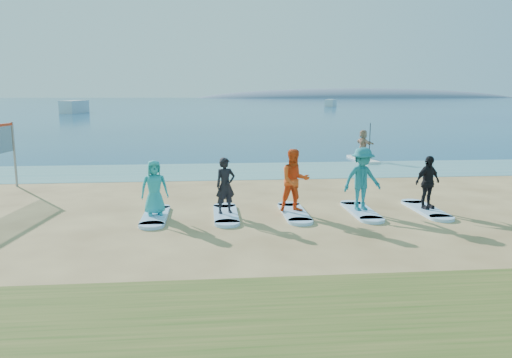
{
  "coord_description": "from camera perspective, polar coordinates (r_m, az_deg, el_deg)",
  "views": [
    {
      "loc": [
        -1.33,
        -12.31,
        3.62
      ],
      "look_at": [
        0.05,
        2.0,
        1.1
      ],
      "focal_mm": 35.0,
      "sensor_mm": 36.0,
      "label": 1
    }
  ],
  "objects": [
    {
      "name": "ground",
      "position": [
        12.9,
        0.63,
        -6.35
      ],
      "size": [
        600.0,
        600.0,
        0.0
      ],
      "primitive_type": "plane",
      "color": "tan",
      "rests_on": "ground"
    },
    {
      "name": "shallow_water",
      "position": [
        23.13,
        -2.15,
        0.95
      ],
      "size": [
        600.0,
        600.0,
        0.0
      ],
      "primitive_type": "plane",
      "color": "teal",
      "rests_on": "ground"
    },
    {
      "name": "ocean",
      "position": [
        172.35,
        -5.14,
        8.69
      ],
      "size": [
        600.0,
        600.0,
        0.0
      ],
      "primitive_type": "plane",
      "color": "navy",
      "rests_on": "ground"
    },
    {
      "name": "island_ridge",
      "position": [
        326.85,
        11.77,
        9.09
      ],
      "size": [
        220.0,
        56.0,
        18.0
      ],
      "primitive_type": "ellipsoid",
      "color": "slate",
      "rests_on": "ground"
    },
    {
      "name": "paddleboard",
      "position": [
        27.29,
        12.09,
        2.22
      ],
      "size": [
        0.95,
        3.05,
        0.12
      ],
      "primitive_type": "cube",
      "rotation": [
        0.0,
        0.0,
        0.08
      ],
      "color": "silver",
      "rests_on": "ground"
    },
    {
      "name": "paddleboarder",
      "position": [
        27.19,
        12.15,
        3.93
      ],
      "size": [
        0.82,
        1.48,
        1.52
      ],
      "primitive_type": "imported",
      "rotation": [
        0.0,
        0.0,
        1.85
      ],
      "color": "tan",
      "rests_on": "paddleboard"
    },
    {
      "name": "boat_offshore_a",
      "position": [
        93.05,
        -19.99,
        7.11
      ],
      "size": [
        3.15,
        8.59,
        2.14
      ],
      "primitive_type": "cube",
      "rotation": [
        0.0,
        0.0,
        -0.11
      ],
      "color": "silver",
      "rests_on": "ground"
    },
    {
      "name": "boat_offshore_b",
      "position": [
        126.32,
        8.52,
        8.18
      ],
      "size": [
        4.11,
        5.82,
        1.8
      ],
      "primitive_type": "cube",
      "rotation": [
        0.0,
        0.0,
        -0.43
      ],
      "color": "silver",
      "rests_on": "ground"
    },
    {
      "name": "surfboard_0",
      "position": [
        14.87,
        -11.43,
        -4.17
      ],
      "size": [
        0.7,
        2.2,
        0.09
      ],
      "primitive_type": "cube",
      "color": "#A4D1FF",
      "rests_on": "ground"
    },
    {
      "name": "student_0",
      "position": [
        14.69,
        -11.54,
        -0.97
      ],
      "size": [
        0.87,
        0.67,
        1.6
      ],
      "primitive_type": "imported",
      "rotation": [
        0.0,
        0.0,
        0.23
      ],
      "color": "teal",
      "rests_on": "surfboard_0"
    },
    {
      "name": "surfboard_1",
      "position": [
        14.8,
        -3.48,
        -4.06
      ],
      "size": [
        0.7,
        2.2,
        0.09
      ],
      "primitive_type": "cube",
      "color": "#A4D1FF",
      "rests_on": "ground"
    },
    {
      "name": "student_1",
      "position": [
        14.61,
        -3.52,
        -0.75
      ],
      "size": [
        0.7,
        0.58,
        1.65
      ],
      "primitive_type": "imported",
      "rotation": [
        0.0,
        0.0,
        0.36
      ],
      "color": "black",
      "rests_on": "surfboard_1"
    },
    {
      "name": "surfboard_2",
      "position": [
        15.01,
        4.39,
        -3.87
      ],
      "size": [
        0.7,
        2.2,
        0.09
      ],
      "primitive_type": "cube",
      "color": "#A4D1FF",
      "rests_on": "ground"
    },
    {
      "name": "student_2",
      "position": [
        14.81,
        4.44,
        -0.18
      ],
      "size": [
        0.99,
        0.82,
        1.87
      ],
      "primitive_type": "imported",
      "rotation": [
        0.0,
        0.0,
        0.13
      ],
      "color": "#E64A18",
      "rests_on": "surfboard_2"
    },
    {
      "name": "surfboard_3",
      "position": [
        15.49,
        11.9,
        -3.62
      ],
      "size": [
        0.7,
        2.2,
        0.09
      ],
      "primitive_type": "cube",
      "color": "#A4D1FF",
      "rests_on": "ground"
    },
    {
      "name": "student_3",
      "position": [
        15.29,
        12.04,
        0.0
      ],
      "size": [
        1.36,
        0.97,
        1.9
      ],
      "primitive_type": "imported",
      "rotation": [
        0.0,
        0.0,
        0.24
      ],
      "color": "#1A7282",
      "rests_on": "surfboard_3"
    },
    {
      "name": "surfboard_4",
      "position": [
        16.21,
        18.85,
        -3.34
      ],
      "size": [
        0.7,
        2.2,
        0.09
      ],
      "primitive_type": "cube",
      "color": "#A4D1FF",
      "rests_on": "ground"
    },
    {
      "name": "student_4",
      "position": [
        16.05,
        19.02,
        -0.35
      ],
      "size": [
        1.03,
        0.74,
        1.63
      ],
      "primitive_type": "imported",
      "rotation": [
        0.0,
        0.0,
        0.4
      ],
      "color": "black",
      "rests_on": "surfboard_4"
    }
  ]
}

